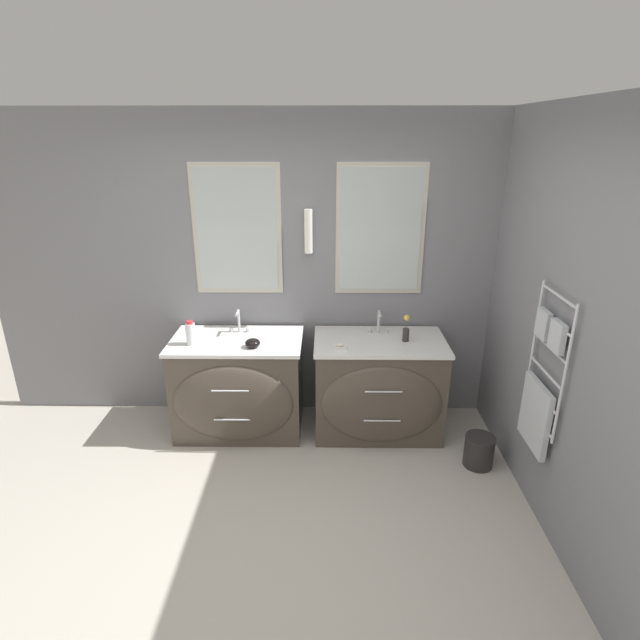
# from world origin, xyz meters

# --- Properties ---
(ground_plane) EXTENTS (16.00, 16.00, 0.00)m
(ground_plane) POSITION_xyz_m (0.00, 0.00, 0.00)
(ground_plane) COLOR #BCB5A8
(wall_back) EXTENTS (5.08, 0.15, 2.60)m
(wall_back) POSITION_xyz_m (0.01, 1.85, 1.31)
(wall_back) COLOR slate
(wall_back) RESTS_ON ground_plane
(wall_right) EXTENTS (0.13, 3.73, 2.60)m
(wall_right) POSITION_xyz_m (1.77, 0.81, 1.29)
(wall_right) COLOR slate
(wall_right) RESTS_ON ground_plane
(vanity_left) EXTENTS (1.07, 0.70, 0.83)m
(vanity_left) POSITION_xyz_m (-0.40, 1.44, 0.42)
(vanity_left) COLOR #4C4238
(vanity_left) RESTS_ON ground_plane
(vanity_right) EXTENTS (1.07, 0.70, 0.83)m
(vanity_right) POSITION_xyz_m (0.77, 1.44, 0.42)
(vanity_right) COLOR #4C4238
(vanity_right) RESTS_ON ground_plane
(faucet_left) EXTENTS (0.17, 0.12, 0.20)m
(faucet_left) POSITION_xyz_m (-0.40, 1.63, 0.93)
(faucet_left) COLOR silver
(faucet_left) RESTS_ON vanity_left
(faucet_right) EXTENTS (0.17, 0.12, 0.20)m
(faucet_right) POSITION_xyz_m (0.77, 1.63, 0.93)
(faucet_right) COLOR silver
(faucet_right) RESTS_ON vanity_right
(toiletry_bottle) EXTENTS (0.08, 0.08, 0.20)m
(toiletry_bottle) POSITION_xyz_m (-0.74, 1.37, 0.92)
(toiletry_bottle) COLOR silver
(toiletry_bottle) RESTS_ON vanity_left
(amenity_bowl) EXTENTS (0.12, 0.12, 0.07)m
(amenity_bowl) POSITION_xyz_m (-0.24, 1.32, 0.86)
(amenity_bowl) COLOR black
(amenity_bowl) RESTS_ON vanity_left
(flower_vase) EXTENTS (0.05, 0.05, 0.22)m
(flower_vase) POSITION_xyz_m (0.97, 1.46, 0.92)
(flower_vase) COLOR #332D2D
(flower_vase) RESTS_ON vanity_right
(soap_dish) EXTENTS (0.10, 0.07, 0.04)m
(soap_dish) POSITION_xyz_m (0.44, 1.30, 0.85)
(soap_dish) COLOR white
(soap_dish) RESTS_ON vanity_right
(waste_bin) EXTENTS (0.23, 0.23, 0.25)m
(waste_bin) POSITION_xyz_m (1.51, 0.97, 0.13)
(waste_bin) COLOR #282626
(waste_bin) RESTS_ON ground_plane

